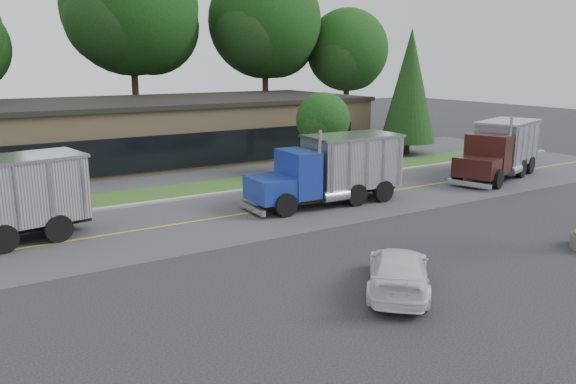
# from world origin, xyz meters

# --- Properties ---
(ground) EXTENTS (140.00, 140.00, 0.00)m
(ground) POSITION_xyz_m (0.00, 0.00, 0.00)
(ground) COLOR #39393F
(ground) RESTS_ON ground
(road) EXTENTS (60.00, 8.00, 0.02)m
(road) POSITION_xyz_m (0.00, 9.00, 0.00)
(road) COLOR #535358
(road) RESTS_ON ground
(center_line) EXTENTS (60.00, 0.12, 0.01)m
(center_line) POSITION_xyz_m (0.00, 9.00, 0.00)
(center_line) COLOR gold
(center_line) RESTS_ON ground
(curb) EXTENTS (60.00, 0.30, 0.12)m
(curb) POSITION_xyz_m (0.00, 13.20, 0.00)
(curb) COLOR #9E9E99
(curb) RESTS_ON ground
(grass_verge) EXTENTS (60.00, 3.40, 0.03)m
(grass_verge) POSITION_xyz_m (0.00, 15.00, 0.00)
(grass_verge) COLOR #26581E
(grass_verge) RESTS_ON ground
(far_parking) EXTENTS (60.00, 7.00, 0.02)m
(far_parking) POSITION_xyz_m (0.00, 20.00, 0.00)
(far_parking) COLOR #535358
(far_parking) RESTS_ON ground
(strip_mall) EXTENTS (32.00, 12.00, 4.00)m
(strip_mall) POSITION_xyz_m (2.00, 26.00, 2.00)
(strip_mall) COLOR #9A815E
(strip_mall) RESTS_ON ground
(tree_far_c) EXTENTS (11.81, 11.11, 16.84)m
(tree_far_c) POSITION_xyz_m (4.18, 34.14, 10.75)
(tree_far_c) COLOR #382619
(tree_far_c) RESTS_ON ground
(tree_far_d) EXTENTS (11.00, 10.35, 15.68)m
(tree_far_d) POSITION_xyz_m (16.17, 33.13, 10.01)
(tree_far_d) COLOR #382619
(tree_far_d) RESTS_ON ground
(tree_far_e) EXTENTS (8.38, 7.89, 11.95)m
(tree_far_e) POSITION_xyz_m (24.13, 31.10, 7.63)
(tree_far_e) COLOR #382619
(tree_far_e) RESTS_ON ground
(evergreen_right) EXTENTS (4.13, 4.13, 9.38)m
(evergreen_right) POSITION_xyz_m (20.00, 18.00, 5.15)
(evergreen_right) COLOR #382619
(evergreen_right) RESTS_ON ground
(tree_verge) EXTENTS (3.58, 3.37, 5.11)m
(tree_verge) POSITION_xyz_m (10.05, 15.04, 3.25)
(tree_verge) COLOR #382619
(tree_verge) RESTS_ON ground
(dump_truck_blue) EXTENTS (8.11, 2.90, 3.36)m
(dump_truck_blue) POSITION_xyz_m (6.16, 8.58, 1.80)
(dump_truck_blue) COLOR black
(dump_truck_blue) RESTS_ON ground
(dump_truck_maroon) EXTENTS (8.24, 4.85, 3.36)m
(dump_truck_maroon) POSITION_xyz_m (18.66, 8.48, 1.80)
(dump_truck_maroon) COLOR black
(dump_truck_maroon) RESTS_ON ground
(rally_car) EXTENTS (4.39, 4.58, 1.31)m
(rally_car) POSITION_xyz_m (1.33, -1.49, 0.66)
(rally_car) COLOR silver
(rally_car) RESTS_ON ground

